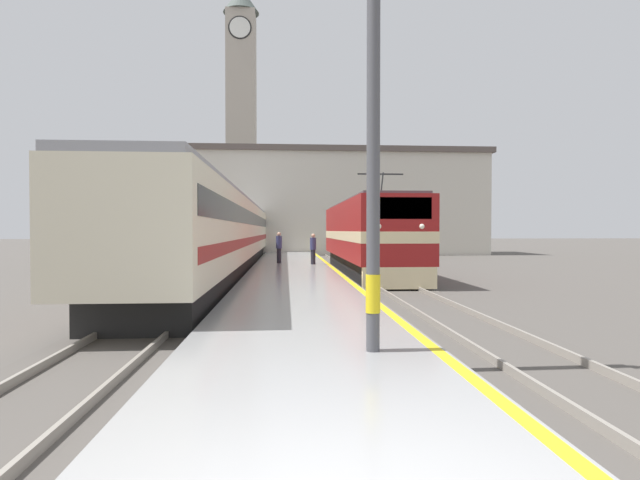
# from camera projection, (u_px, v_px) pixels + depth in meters

# --- Properties ---
(ground_plane) EXTENTS (200.00, 200.00, 0.00)m
(ground_plane) POSITION_uv_depth(u_px,v_px,m) (291.00, 264.00, 33.00)
(ground_plane) COLOR #514C47
(platform) EXTENTS (4.26, 140.00, 0.36)m
(platform) POSITION_uv_depth(u_px,v_px,m) (293.00, 267.00, 28.01)
(platform) COLOR #999999
(platform) RESTS_ON ground
(rail_track_near) EXTENTS (2.84, 140.00, 0.16)m
(rail_track_near) POSITION_uv_depth(u_px,v_px,m) (359.00, 269.00, 28.27)
(rail_track_near) COLOR #514C47
(rail_track_near) RESTS_ON ground
(rail_track_far) EXTENTS (2.84, 140.00, 0.16)m
(rail_track_far) POSITION_uv_depth(u_px,v_px,m) (229.00, 270.00, 27.77)
(rail_track_far) COLOR #514C47
(rail_track_far) RESTS_ON ground
(locomotive_train) EXTENTS (2.92, 15.63, 4.76)m
(locomotive_train) POSITION_uv_depth(u_px,v_px,m) (366.00, 236.00, 25.87)
(locomotive_train) COLOR black
(locomotive_train) RESTS_ON ground
(passenger_train) EXTENTS (2.92, 54.50, 3.89)m
(passenger_train) POSITION_uv_depth(u_px,v_px,m) (242.00, 232.00, 36.30)
(passenger_train) COLOR black
(passenger_train) RESTS_ON ground
(catenary_mast) EXTENTS (3.12, 0.23, 7.52)m
(catenary_mast) POSITION_uv_depth(u_px,v_px,m) (385.00, 101.00, 7.73)
(catenary_mast) COLOR #4C4C51
(catenary_mast) RESTS_ON platform
(person_on_platform) EXTENTS (0.34, 0.34, 1.70)m
(person_on_platform) POSITION_uv_depth(u_px,v_px,m) (313.00, 248.00, 27.59)
(person_on_platform) COLOR #23232D
(person_on_platform) RESTS_ON platform
(second_waiting_passenger) EXTENTS (0.34, 0.34, 1.78)m
(second_waiting_passenger) POSITION_uv_depth(u_px,v_px,m) (279.00, 247.00, 28.62)
(second_waiting_passenger) COLOR #23232D
(second_waiting_passenger) RESTS_ON platform
(clock_tower) EXTENTS (4.17, 4.17, 30.64)m
(clock_tower) POSITION_uv_depth(u_px,v_px,m) (241.00, 113.00, 58.43)
(clock_tower) COLOR #ADA393
(clock_tower) RESTS_ON ground
(station_building) EXTENTS (30.04, 7.53, 9.71)m
(station_building) POSITION_uv_depth(u_px,v_px,m) (325.00, 202.00, 47.17)
(station_building) COLOR beige
(station_building) RESTS_ON ground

